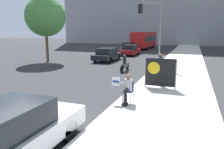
% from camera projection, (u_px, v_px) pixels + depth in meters
% --- Properties ---
extents(ground_plane, '(160.00, 160.00, 0.00)m').
position_uv_depth(ground_plane, '(25.00, 131.00, 7.08)').
color(ground_plane, '#303033').
extents(sidewalk_curb, '(4.16, 90.00, 0.16)m').
position_uv_depth(sidewalk_curb, '(181.00, 66.00, 19.49)').
color(sidewalk_curb, beige).
rests_on(sidewalk_curb, ground_plane).
extents(seated_protester, '(0.91, 0.77, 1.24)m').
position_uv_depth(seated_protester, '(127.00, 88.00, 9.21)').
color(seated_protester, '#474C56').
rests_on(seated_protester, sidewalk_curb).
extents(jogger_on_sidewalk, '(0.34, 0.34, 1.79)m').
position_uv_depth(jogger_on_sidewalk, '(160.00, 69.00, 12.33)').
color(jogger_on_sidewalk, '#756651').
rests_on(jogger_on_sidewalk, sidewalk_curb).
extents(protest_banner, '(1.67, 0.06, 1.60)m').
position_uv_depth(protest_banner, '(160.00, 72.00, 11.62)').
color(protest_banner, slate).
rests_on(protest_banner, sidewalk_curb).
extents(traffic_light_pole, '(2.31, 2.09, 5.76)m').
position_uv_depth(traffic_light_pole, '(152.00, 22.00, 19.28)').
color(traffic_light_pole, slate).
rests_on(traffic_light_pole, sidewalk_curb).
extents(parked_car_curbside, '(1.80, 4.68, 1.46)m').
position_uv_depth(parked_car_curbside, '(5.00, 136.00, 5.18)').
color(parked_car_curbside, silver).
rests_on(parked_car_curbside, ground_plane).
extents(car_on_road_nearest, '(1.86, 4.44, 1.40)m').
position_uv_depth(car_on_road_nearest, '(107.00, 55.00, 23.43)').
color(car_on_road_nearest, black).
rests_on(car_on_road_nearest, ground_plane).
extents(car_on_road_midblock, '(1.80, 4.24, 1.41)m').
position_uv_depth(car_on_road_midblock, '(130.00, 50.00, 29.08)').
color(car_on_road_midblock, maroon).
rests_on(car_on_road_midblock, ground_plane).
extents(car_on_road_distant, '(1.83, 4.13, 1.41)m').
position_uv_depth(car_on_road_distant, '(129.00, 47.00, 34.88)').
color(car_on_road_distant, '#565B60').
rests_on(car_on_road_distant, ground_plane).
extents(city_bus_on_road, '(2.55, 10.76, 3.00)m').
position_uv_depth(city_bus_on_road, '(144.00, 39.00, 40.07)').
color(city_bus_on_road, red).
rests_on(city_bus_on_road, ground_plane).
extents(motorcycle_on_road, '(0.28, 2.10, 1.30)m').
position_uv_depth(motorcycle_on_road, '(125.00, 64.00, 17.48)').
color(motorcycle_on_road, '#565B60').
rests_on(motorcycle_on_road, ground_plane).
extents(street_tree_near_curb, '(4.10, 4.10, 6.70)m').
position_uv_depth(street_tree_near_curb, '(45.00, 17.00, 22.33)').
color(street_tree_near_curb, brown).
rests_on(street_tree_near_curb, ground_plane).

